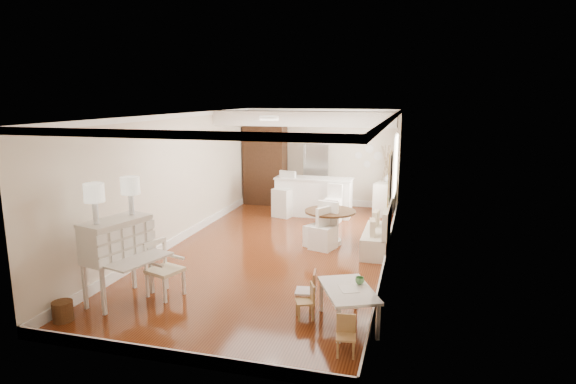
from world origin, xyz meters
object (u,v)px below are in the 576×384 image
at_px(dining_table, 330,227).
at_px(bar_stool_right, 333,204).
at_px(wicker_basket, 63,311).
at_px(fridge, 328,177).
at_px(breakfast_counter, 314,197).
at_px(kids_table, 348,307).
at_px(kids_chair_a, 305,301).
at_px(pantry_cabinet, 265,165).
at_px(bar_stool_left, 284,194).
at_px(gustavian_armchair, 165,269).
at_px(secretary_bureau, 118,260).
at_px(slip_chair_far, 317,226).
at_px(sideboard, 385,198).
at_px(kids_chair_c, 346,336).
at_px(slip_chair_near, 323,226).
at_px(kids_chair_b, 306,291).

bearing_deg(dining_table, bar_stool_right, 98.18).
bearing_deg(dining_table, wicker_basket, -123.39).
xyz_separation_m(dining_table, fridge, (-0.68, 3.44, 0.53)).
bearing_deg(breakfast_counter, kids_table, -73.39).
height_order(kids_chair_a, pantry_cabinet, pantry_cabinet).
xyz_separation_m(bar_stool_left, fridge, (0.95, 1.35, 0.30)).
height_order(gustavian_armchair, breakfast_counter, breakfast_counter).
xyz_separation_m(kids_table, fridge, (-1.60, 7.08, 0.63)).
bearing_deg(bar_stool_left, dining_table, -35.48).
bearing_deg(secretary_bureau, slip_chair_far, 71.08).
distance_m(slip_chair_far, sideboard, 3.52).
distance_m(kids_chair_c, fridge, 8.10).
bearing_deg(bar_stool_right, slip_chair_near, -78.82).
xyz_separation_m(gustavian_armchair, slip_chair_near, (1.97, 3.05, 0.04)).
relative_size(bar_stool_right, sideboard, 1.04).
relative_size(fridge, sideboard, 1.94).
bearing_deg(slip_chair_far, secretary_bureau, -3.52).
bearing_deg(pantry_cabinet, dining_table, -53.32).
xyz_separation_m(breakfast_counter, pantry_cabinet, (-1.70, 1.08, 0.63)).
height_order(kids_table, pantry_cabinet, pantry_cabinet).
height_order(dining_table, sideboard, sideboard).
distance_m(bar_stool_left, fridge, 1.68).
distance_m(dining_table, bar_stool_left, 2.66).
relative_size(gustavian_armchair, slip_chair_near, 0.91).
height_order(kids_table, kids_chair_a, kids_table).
height_order(wicker_basket, bar_stool_left, bar_stool_left).
relative_size(pantry_cabinet, sideboard, 2.47).
height_order(kids_chair_c, slip_chair_near, slip_chair_near).
distance_m(gustavian_armchair, kids_chair_b, 2.30).
distance_m(kids_table, bar_stool_left, 6.29).
xyz_separation_m(wicker_basket, pantry_cabinet, (0.45, 8.06, 1.01)).
height_order(gustavian_armchair, slip_chair_far, same).
bearing_deg(slip_chair_near, kids_chair_c, -57.69).
height_order(kids_chair_b, fridge, fridge).
relative_size(kids_chair_a, breakfast_counter, 0.26).
height_order(dining_table, fridge, fridge).
height_order(kids_chair_b, dining_table, dining_table).
relative_size(secretary_bureau, bar_stool_left, 1.11).
bearing_deg(kids_chair_b, pantry_cabinet, -165.33).
relative_size(kids_chair_b, sideboard, 0.67).
bearing_deg(kids_chair_a, pantry_cabinet, 178.88).
distance_m(gustavian_armchair, sideboard, 7.14).
distance_m(wicker_basket, fridge, 8.41).
relative_size(gustavian_armchair, kids_chair_a, 1.69).
relative_size(secretary_bureau, breakfast_counter, 0.65).
bearing_deg(fridge, dining_table, -78.79).
distance_m(pantry_cabinet, sideboard, 3.62).
relative_size(kids_chair_c, bar_stool_left, 0.42).
distance_m(secretary_bureau, dining_table, 4.62).
bearing_deg(sideboard, gustavian_armchair, -103.63).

